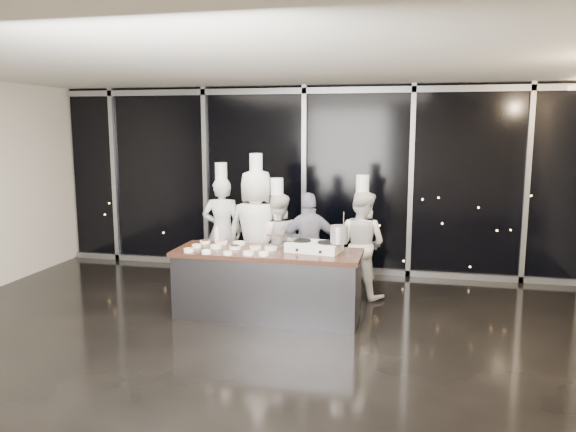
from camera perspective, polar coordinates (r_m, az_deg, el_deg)
name	(u,v)px	position (r m, az deg, el deg)	size (l,w,h in m)	color
ground	(249,341)	(6.82, -4.03, -12.55)	(9.00, 9.00, 0.00)	black
room_shell	(261,151)	(6.29, -2.71, 6.64)	(9.02, 7.02, 3.21)	beige
window_wall	(304,180)	(9.72, 1.68, 3.71)	(8.90, 0.11, 3.20)	black
demo_counter	(268,283)	(7.49, -2.08, -6.86)	(2.46, 0.86, 0.90)	#39393F
stove	(314,246)	(7.33, 2.68, -3.10)	(0.74, 0.52, 0.14)	silver
frying_pan	(290,237)	(7.43, 0.23, -2.15)	(0.48, 0.30, 0.04)	slate
stock_pot	(339,234)	(7.18, 5.21, -1.87)	(0.22, 0.22, 0.22)	#AAABAD
prep_bowls	(231,247)	(7.49, -5.77, -3.18)	(1.16, 0.74, 0.05)	white
squeeze_bottle	(217,235)	(7.88, -7.24, -1.90)	(0.07, 0.07, 0.25)	silver
chef_far_left	(222,230)	(8.97, -6.70, -1.42)	(0.68, 0.50, 1.95)	silver
chef_left	(257,231)	(8.42, -3.21, -1.57)	(0.95, 0.64, 2.12)	silver
chef_center	(277,243)	(8.45, -1.12, -2.75)	(0.83, 0.69, 1.76)	silver
guest	(309,246)	(8.20, 2.18, -3.07)	(0.99, 0.67, 1.57)	#15193C
chef_right	(361,243)	(8.35, 7.45, -2.77)	(0.95, 0.87, 1.82)	silver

